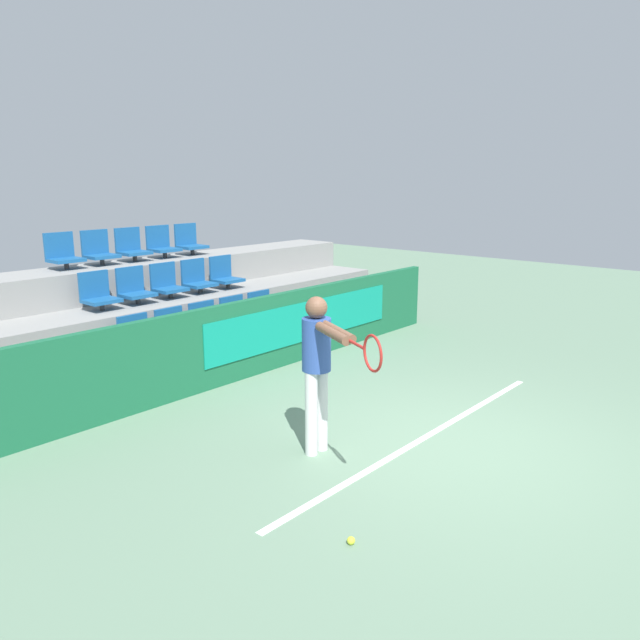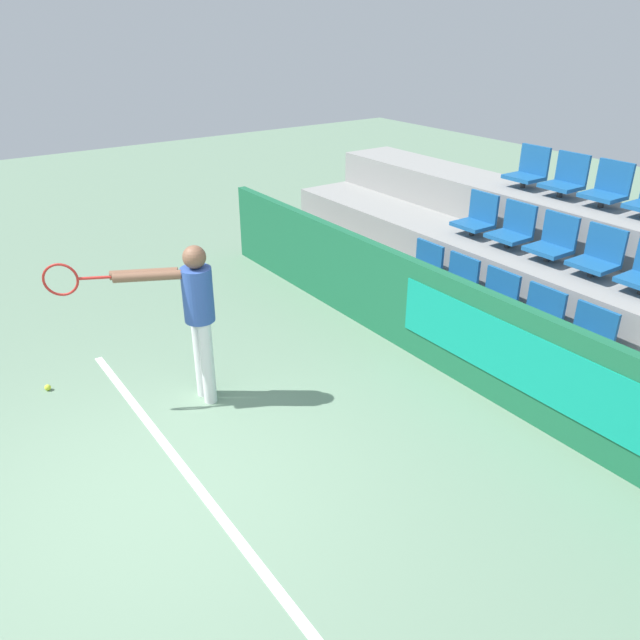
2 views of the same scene
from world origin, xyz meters
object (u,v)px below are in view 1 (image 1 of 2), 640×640
stadium_chair_3 (236,317)px  stadium_chair_6 (134,289)px  stadium_chair_12 (132,247)px  stadium_chair_0 (138,339)px  stadium_chair_8 (197,279)px  stadium_chair_11 (99,251)px  stadium_chair_2 (206,324)px  tennis_player (319,360)px  stadium_chair_7 (167,284)px  stadium_chair_4 (263,311)px  stadium_chair_13 (162,244)px  stadium_chair_14 (189,242)px  stadium_chair_9 (225,275)px  stadium_chair_1 (174,331)px  stadium_chair_5 (98,294)px  stadium_chair_10 (63,254)px  tennis_ball (351,541)px

stadium_chair_3 → stadium_chair_6: 1.56m
stadium_chair_3 → stadium_chair_12: 2.17m
stadium_chair_0 → stadium_chair_8: stadium_chair_8 is taller
stadium_chair_11 → stadium_chair_2: bearing=-72.5°
stadium_chair_6 → tennis_player: size_ratio=0.32×
tennis_player → stadium_chair_7: bearing=101.2°
stadium_chair_4 → stadium_chair_13: (-0.58, 1.84, 0.99)m
stadium_chair_14 → stadium_chair_9: bearing=-90.0°
stadium_chair_1 → stadium_chair_5: (-0.58, 0.92, 0.49)m
stadium_chair_2 → stadium_chair_13: bearing=72.5°
stadium_chair_4 → tennis_player: (-2.26, -3.16, 0.31)m
stadium_chair_9 → tennis_player: 4.66m
stadium_chair_8 → stadium_chair_3: bearing=-90.0°
stadium_chair_10 → stadium_chair_11: same height
stadium_chair_7 → stadium_chair_10: 1.56m
stadium_chair_14 → tennis_player: stadium_chair_14 is taller
stadium_chair_9 → stadium_chair_2: bearing=-141.7°
stadium_chair_4 → stadium_chair_14: bearing=90.0°
stadium_chair_1 → stadium_chair_5: bearing=122.3°
stadium_chair_12 → stadium_chair_13: bearing=0.0°
stadium_chair_8 → tennis_player: 4.41m
stadium_chair_6 → stadium_chair_1: bearing=-90.0°
stadium_chair_11 → stadium_chair_13: (1.16, 0.00, 0.00)m
stadium_chair_9 → stadium_chair_14: stadium_chair_14 is taller
stadium_chair_7 → tennis_player: tennis_player is taller
stadium_chair_6 → stadium_chair_14: 2.03m
stadium_chair_12 → stadium_chair_2: bearing=-90.0°
stadium_chair_7 → stadium_chair_8: size_ratio=1.00×
stadium_chair_9 → stadium_chair_14: size_ratio=1.00×
stadium_chair_7 → stadium_chair_5: bearing=180.0°
stadium_chair_8 → stadium_chair_10: (-1.74, 0.92, 0.49)m
stadium_chair_8 → stadium_chair_14: 1.19m
stadium_chair_0 → tennis_player: bearing=-88.9°
stadium_chair_0 → stadium_chair_8: 2.03m
stadium_chair_6 → stadium_chair_7: 0.58m
stadium_chair_4 → stadium_chair_7: size_ratio=1.00×
stadium_chair_1 → stadium_chair_11: stadium_chair_11 is taller
stadium_chair_8 → stadium_chair_12: size_ratio=1.00×
stadium_chair_12 → tennis_ball: bearing=-109.1°
tennis_ball → stadium_chair_13: bearing=66.3°
stadium_chair_10 → stadium_chair_1: bearing=-72.5°
stadium_chair_8 → tennis_ball: (-2.75, -5.33, -1.18)m
stadium_chair_1 → stadium_chair_6: (0.00, 0.92, 0.49)m
stadium_chair_1 → stadium_chair_10: size_ratio=1.00×
stadium_chair_6 → stadium_chair_10: bearing=122.3°
stadium_chair_6 → stadium_chair_13: size_ratio=1.00×
stadium_chair_4 → stadium_chair_14: stadium_chair_14 is taller
stadium_chair_3 → stadium_chair_9: (0.58, 0.92, 0.49)m
stadium_chair_2 → stadium_chair_9: size_ratio=1.00×
stadium_chair_10 → stadium_chair_12: bearing=0.0°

